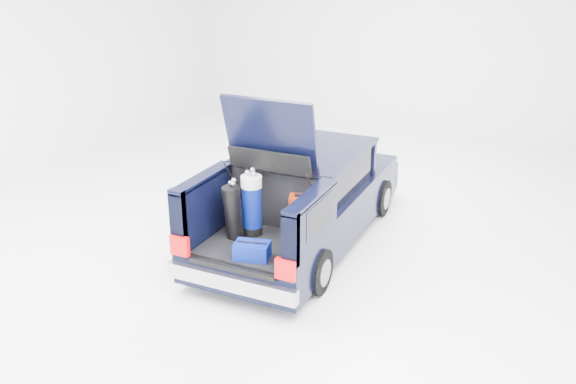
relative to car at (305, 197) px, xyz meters
The scene contains 6 objects.
ground 0.68m from the car, 90.00° to the right, with size 14.00×14.00×0.00m, color white.
car is the anchor object (origin of this frame).
red_suitcase 1.31m from the car, 67.28° to the right, with size 0.45×0.37×0.64m.
black_golf_bag 1.64m from the car, 102.55° to the right, with size 0.29×0.35×0.84m.
blue_golf_bag 1.39m from the car, 98.36° to the right, with size 0.37×0.37×0.94m.
blue_duffel 1.98m from the car, 85.99° to the right, with size 0.49×0.37×0.23m.
Camera 1 is at (3.40, -7.83, 4.18)m, focal length 38.00 mm.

